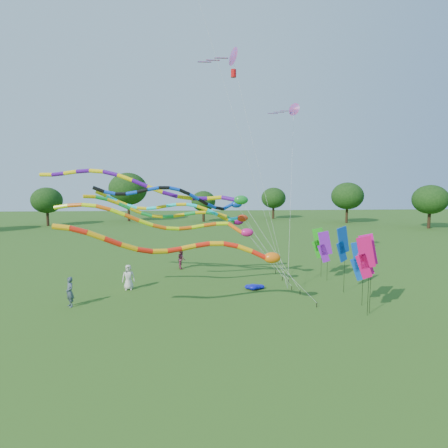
{
  "coord_description": "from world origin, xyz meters",
  "views": [
    {
      "loc": [
        -3.63,
        -20.72,
        7.59
      ],
      "look_at": [
        -1.89,
        4.1,
        4.8
      ],
      "focal_mm": 30.0,
      "sensor_mm": 36.0,
      "label": 1
    }
  ],
  "objects": [
    {
      "name": "banner_pole_green",
      "position": [
        6.01,
        8.24,
        2.75
      ],
      "size": [
        1.15,
        0.33,
        4.0
      ],
      "rotation": [
        0.0,
        0.0,
        -0.22
      ],
      "color": "black",
      "rests_on": "ground"
    },
    {
      "name": "person_b",
      "position": [
        -11.48,
        2.1,
        0.92
      ],
      "size": [
        0.77,
        0.8,
        1.85
      ],
      "primitive_type": "imported",
      "rotation": [
        0.0,
        0.0,
        -0.86
      ],
      "color": "#3F4B58",
      "rests_on": "ground"
    },
    {
      "name": "banner_pole_magenta_b",
      "position": [
        6.05,
        -0.25,
        3.43
      ],
      "size": [
        1.16,
        0.25,
        4.69
      ],
      "rotation": [
        0.0,
        0.0,
        -0.15
      ],
      "color": "black",
      "rests_on": "ground"
    },
    {
      "name": "tube_kite_red",
      "position": [
        -3.56,
        -0.08,
        3.9
      ],
      "size": [
        14.18,
        2.74,
        6.08
      ],
      "rotation": [
        0.0,
        0.0,
        0.14
      ],
      "color": "black",
      "rests_on": "ground"
    },
    {
      "name": "delta_kite_high_c",
      "position": [
        4.44,
        11.02,
        13.67
      ],
      "size": [
        2.97,
        7.78,
        15.25
      ],
      "rotation": [
        0.0,
        0.0,
        0.72
      ],
      "color": "black",
      "rests_on": "ground"
    },
    {
      "name": "ground",
      "position": [
        0.0,
        0.0,
        0.0
      ],
      "size": [
        160.0,
        160.0,
        0.0
      ],
      "primitive_type": "plane",
      "color": "#245416",
      "rests_on": "ground"
    },
    {
      "name": "delta_kite_high_a",
      "position": [
        -1.32,
        4.72,
        15.74
      ],
      "size": [
        6.09,
        1.53,
        16.48
      ],
      "rotation": [
        0.0,
        0.0,
        0.37
      ],
      "color": "black",
      "rests_on": "ground"
    },
    {
      "name": "banner_pole_violet",
      "position": [
        6.08,
        7.05,
        2.63
      ],
      "size": [
        1.16,
        0.3,
        3.89
      ],
      "rotation": [
        0.0,
        0.0,
        -0.19
      ],
      "color": "black",
      "rests_on": "ground"
    },
    {
      "name": "tube_kite_orange",
      "position": [
        -4.88,
        3.88,
        4.92
      ],
      "size": [
        15.16,
        2.05,
        6.92
      ],
      "rotation": [
        0.0,
        0.0,
        0.09
      ],
      "color": "black",
      "rests_on": "ground"
    },
    {
      "name": "banner_pole_magenta_a",
      "position": [
        5.75,
        -0.64,
        3.37
      ],
      "size": [
        1.16,
        0.23,
        4.63
      ],
      "rotation": [
        0.0,
        0.0,
        -0.13
      ],
      "color": "black",
      "rests_on": "ground"
    },
    {
      "name": "banner_pole_blue_b",
      "position": [
        6.18,
        3.76,
        3.38
      ],
      "size": [
        1.1,
        0.53,
        4.64
      ],
      "rotation": [
        0.0,
        0.0,
        0.4
      ],
      "color": "black",
      "rests_on": "ground"
    },
    {
      "name": "tube_kite_green",
      "position": [
        -4.58,
        7.75,
        5.18
      ],
      "size": [
        14.18,
        3.61,
        7.31
      ],
      "rotation": [
        0.0,
        0.0,
        0.24
      ],
      "color": "black",
      "rests_on": "ground"
    },
    {
      "name": "tree_ring",
      "position": [
        -2.93,
        -0.48,
        5.27
      ],
      "size": [
        120.17,
        117.13,
        9.18
      ],
      "color": "#382314",
      "rests_on": "ground"
    },
    {
      "name": "tube_kite_purple",
      "position": [
        -6.1,
        4.9,
        7.19
      ],
      "size": [
        17.61,
        3.12,
        9.16
      ],
      "rotation": [
        0.0,
        0.0,
        -0.16
      ],
      "color": "black",
      "rests_on": "ground"
    },
    {
      "name": "person_a",
      "position": [
        -8.58,
        5.57,
        0.89
      ],
      "size": [
        0.94,
        0.67,
        1.79
      ],
      "primitive_type": "imported",
      "rotation": [
        0.0,
        0.0,
        0.12
      ],
      "color": "beige",
      "rests_on": "ground"
    },
    {
      "name": "tube_kite_cyan",
      "position": [
        -4.38,
        6.71,
        5.55
      ],
      "size": [
        14.04,
        1.56,
        7.46
      ],
      "rotation": [
        0.0,
        0.0,
        -0.04
      ],
      "color": "black",
      "rests_on": "ground"
    },
    {
      "name": "person_c",
      "position": [
        -5.11,
        11.85,
        0.85
      ],
      "size": [
        0.81,
        0.95,
        1.7
      ],
      "primitive_type": "imported",
      "rotation": [
        0.0,
        0.0,
        1.79
      ],
      "color": "#8B324A",
      "rests_on": "ground"
    },
    {
      "name": "tube_kite_blue",
      "position": [
        -4.2,
        4.85,
        6.48
      ],
      "size": [
        12.94,
        3.71,
        7.89
      ],
      "rotation": [
        0.0,
        0.0,
        0.31
      ],
      "color": "black",
      "rests_on": "ground"
    },
    {
      "name": "banner_pole_blue_a",
      "position": [
        6.21,
        1.12,
        2.79
      ],
      "size": [
        1.15,
        0.33,
        4.05
      ],
      "rotation": [
        0.0,
        0.0,
        -0.22
      ],
      "color": "black",
      "rests_on": "ground"
    },
    {
      "name": "blue_nylon_heap",
      "position": [
        0.47,
        4.73,
        0.2
      ],
      "size": [
        1.08,
        1.27,
        0.47
      ],
      "color": "#0C11A2",
      "rests_on": "ground"
    }
  ]
}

